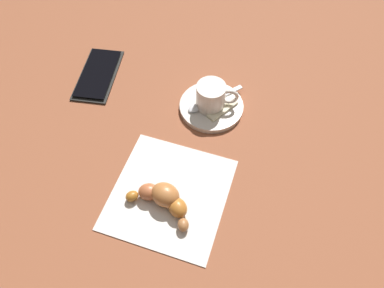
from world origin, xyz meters
The scene contains 8 objects.
ground_plane centered at (0.00, 0.00, 0.00)m, with size 1.80×1.80×0.00m, color brown.
saucer centered at (0.11, -0.02, 0.01)m, with size 0.13×0.13×0.01m, color silver.
espresso_cup centered at (0.11, -0.02, 0.04)m, with size 0.06×0.08×0.05m.
teaspoon centered at (0.11, -0.01, 0.01)m, with size 0.10×0.10×0.01m.
sugar_packet centered at (0.10, -0.05, 0.01)m, with size 0.07×0.02×0.01m, color beige.
napkin centered at (-0.09, 0.01, 0.00)m, with size 0.20×0.19×0.00m, color silver.
croissant centered at (-0.11, 0.01, 0.02)m, with size 0.08×0.12×0.04m.
cell_phone centered at (0.14, 0.23, 0.00)m, with size 0.16×0.09×0.01m.
Camera 1 is at (-0.36, -0.10, 0.56)m, focal length 34.39 mm.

